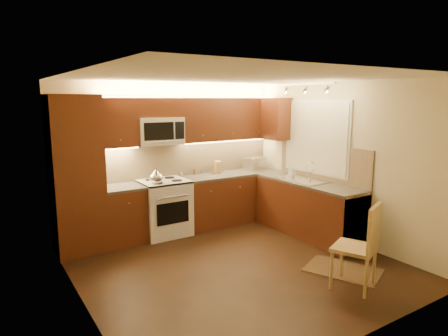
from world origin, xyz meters
TOP-DOWN VIEW (x-y plane):
  - floor at (0.00, 0.00)m, footprint 4.00×4.00m
  - ceiling at (0.00, 0.00)m, footprint 4.00×4.00m
  - wall_back at (0.00, 2.00)m, footprint 4.00×0.01m
  - wall_front at (0.00, -2.00)m, footprint 4.00×0.01m
  - wall_left at (-2.00, 0.00)m, footprint 0.01×4.00m
  - wall_right at (2.00, 0.00)m, footprint 0.01×4.00m
  - pantry at (-1.65, 1.70)m, footprint 0.70×0.60m
  - base_cab_back_left at (-0.99, 1.70)m, footprint 0.62×0.60m
  - counter_back_left at (-0.99, 1.70)m, footprint 0.62×0.60m
  - base_cab_back_right at (1.04, 1.70)m, footprint 1.92×0.60m
  - counter_back_right at (1.04, 1.70)m, footprint 1.92×0.60m
  - base_cab_right at (1.70, 0.40)m, footprint 0.60×2.00m
  - counter_right at (1.70, 0.40)m, footprint 0.60×2.00m
  - dishwasher at (1.70, -0.30)m, footprint 0.58×0.60m
  - backsplash_back at (0.35, 1.99)m, footprint 3.30×0.02m
  - backsplash_right at (1.99, 0.40)m, footprint 0.02×2.00m
  - upper_cab_back_left at (-0.99, 1.82)m, footprint 0.62×0.35m
  - upper_cab_back_right at (1.04, 1.82)m, footprint 1.92×0.35m
  - upper_cab_bridge at (-0.30, 1.82)m, footprint 0.76×0.35m
  - upper_cab_right_corner at (1.82, 1.40)m, footprint 0.35×0.50m
  - stove at (-0.30, 1.68)m, footprint 0.76×0.65m
  - microwave at (-0.30, 1.81)m, footprint 0.76×0.38m
  - window_frame at (1.99, 0.55)m, footprint 0.03×1.44m
  - window_blinds at (1.97, 0.55)m, footprint 0.02×1.36m
  - sink at (1.70, 0.55)m, footprint 0.52×0.86m
  - faucet at (1.88, 0.55)m, footprint 0.20×0.04m
  - track_light_bar at (1.55, 0.40)m, footprint 0.04×1.20m
  - kettle at (-0.51, 1.49)m, footprint 0.28×0.28m
  - toaster_oven at (1.63, 1.78)m, footprint 0.44×0.36m
  - knife_block at (0.84, 1.84)m, footprint 0.14×0.18m
  - spice_jar_a at (0.14, 1.90)m, footprint 0.05×0.05m
  - spice_jar_b at (0.42, 1.94)m, footprint 0.05×0.05m
  - spice_jar_c at (0.58, 1.94)m, footprint 0.06×0.06m
  - spice_jar_d at (0.72, 1.81)m, footprint 0.04×0.04m
  - soap_bottle at (1.79, 0.91)m, footprint 0.11×0.11m
  - rug at (1.08, -0.90)m, footprint 0.94×1.10m
  - dining_chair at (0.81, -1.27)m, footprint 0.61×0.61m

SIDE VIEW (x-z plane):
  - floor at x=0.00m, z-range -0.01..0.01m
  - rug at x=1.08m, z-range 0.00..0.01m
  - base_cab_back_left at x=-0.99m, z-range 0.00..0.86m
  - base_cab_back_right at x=1.04m, z-range 0.00..0.86m
  - base_cab_right at x=1.70m, z-range 0.00..0.86m
  - dishwasher at x=1.70m, z-range 0.01..0.85m
  - stove at x=-0.30m, z-range 0.00..0.92m
  - dining_chair at x=0.81m, z-range 0.00..1.04m
  - counter_back_left at x=-0.99m, z-range 0.86..0.90m
  - counter_back_right at x=1.04m, z-range 0.86..0.90m
  - counter_right at x=1.70m, z-range 0.86..0.90m
  - spice_jar_a at x=0.14m, z-range 0.90..0.99m
  - spice_jar_d at x=0.72m, z-range 0.90..0.99m
  - spice_jar_b at x=0.42m, z-range 0.90..0.99m
  - spice_jar_c at x=0.58m, z-range 0.90..1.00m
  - sink at x=1.70m, z-range 0.90..1.05m
  - soap_bottle at x=1.79m, z-range 0.90..1.09m
  - knife_block at x=0.84m, z-range 0.90..1.12m
  - toaster_oven at x=1.63m, z-range 0.90..1.13m
  - kettle at x=-0.51m, z-range 0.92..1.17m
  - faucet at x=1.88m, z-range 0.90..1.20m
  - pantry at x=-1.65m, z-range 0.00..2.30m
  - backsplash_back at x=0.35m, z-range 0.90..1.50m
  - backsplash_right at x=1.99m, z-range 0.90..1.50m
  - wall_back at x=0.00m, z-range 0.00..2.50m
  - wall_front at x=0.00m, z-range 0.00..2.50m
  - wall_left at x=-2.00m, z-range 0.00..2.50m
  - wall_right at x=2.00m, z-range 0.00..2.50m
  - window_frame at x=1.99m, z-range 0.98..2.22m
  - window_blinds at x=1.97m, z-range 1.02..2.18m
  - microwave at x=-0.30m, z-range 1.50..1.94m
  - upper_cab_back_left at x=-0.99m, z-range 1.50..2.25m
  - upper_cab_back_right at x=1.04m, z-range 1.50..2.25m
  - upper_cab_right_corner at x=1.82m, z-range 1.50..2.25m
  - upper_cab_bridge at x=-0.30m, z-range 1.94..2.25m
  - track_light_bar at x=1.55m, z-range 2.44..2.48m
  - ceiling at x=0.00m, z-range 2.50..2.50m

